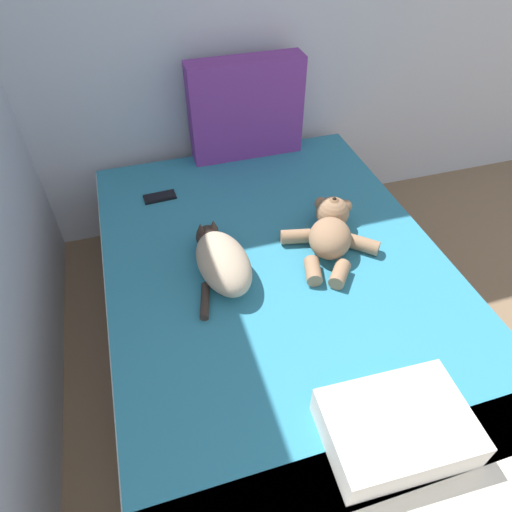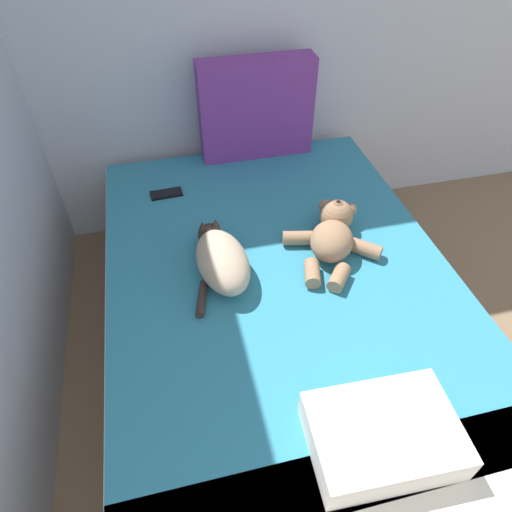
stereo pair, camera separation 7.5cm
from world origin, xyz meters
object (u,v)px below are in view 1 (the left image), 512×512
object	(u,v)px
cat	(222,260)
cell_phone	(160,197)
teddy_bear	(331,232)
throw_pillow	(396,427)
bed	(281,316)
patterned_cushion	(246,109)

from	to	relation	value
cat	cell_phone	bearing A→B (deg)	106.29
cat	teddy_bear	size ratio (longest dim) A/B	0.93
teddy_bear	throw_pillow	size ratio (longest dim) A/B	1.17
bed	teddy_bear	distance (m)	0.42
bed	cat	distance (m)	0.40
cell_phone	bed	bearing A→B (deg)	-58.84
teddy_bear	throw_pillow	world-z (taller)	teddy_bear
patterned_cushion	cat	xyz separation A→B (m)	(-0.34, -0.84, -0.18)
cat	throw_pillow	distance (m)	0.83
cell_phone	throw_pillow	size ratio (longest dim) A/B	0.38
bed	patterned_cushion	xyz separation A→B (m)	(0.11, 0.92, 0.50)
bed	cat	world-z (taller)	cat
bed	teddy_bear	xyz separation A→B (m)	(0.24, 0.12, 0.32)
throw_pillow	teddy_bear	bearing A→B (deg)	79.12
bed	throw_pillow	world-z (taller)	throw_pillow
teddy_bear	cell_phone	world-z (taller)	teddy_bear
teddy_bear	bed	bearing A→B (deg)	-153.76
patterned_cushion	teddy_bear	bearing A→B (deg)	-80.63
cat	cell_phone	xyz separation A→B (m)	(-0.17, 0.57, -0.07)
bed	cell_phone	size ratio (longest dim) A/B	13.23
patterned_cushion	cell_phone	xyz separation A→B (m)	(-0.50, -0.27, -0.24)
teddy_bear	cell_phone	distance (m)	0.83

